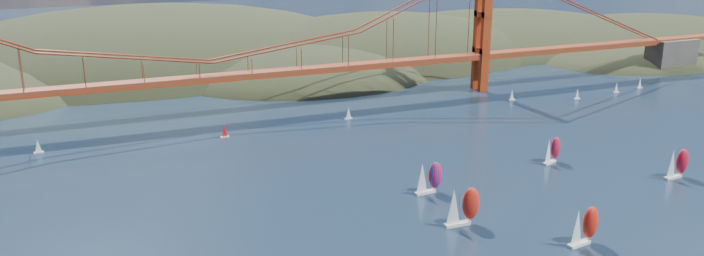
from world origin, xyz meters
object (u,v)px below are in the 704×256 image
at_px(racer_0, 462,206).
at_px(racer_1, 584,225).
at_px(racer_rwb, 429,177).
at_px(racer_2, 677,163).
at_px(racer_3, 552,150).

relative_size(racer_0, racer_1, 1.07).
bearing_deg(racer_rwb, racer_2, -18.93).
xyz_separation_m(racer_0, racer_3, (50.37, 29.23, -0.81)).
bearing_deg(racer_1, racer_rwb, 103.13).
height_order(racer_2, racer_rwb, racer_rwb).
bearing_deg(racer_2, racer_3, 131.02).
bearing_deg(racer_2, racer_1, -160.70).
bearing_deg(racer_3, racer_2, -65.05).
relative_size(racer_1, racer_3, 1.11).
height_order(racer_0, racer_1, racer_0).
xyz_separation_m(racer_0, racer_rwb, (2.65, 21.89, -0.46)).
bearing_deg(racer_0, racer_rwb, 83.94).
distance_m(racer_0, racer_3, 58.25).
distance_m(racer_3, racer_rwb, 48.28).
bearing_deg(racer_1, racer_2, 14.07).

